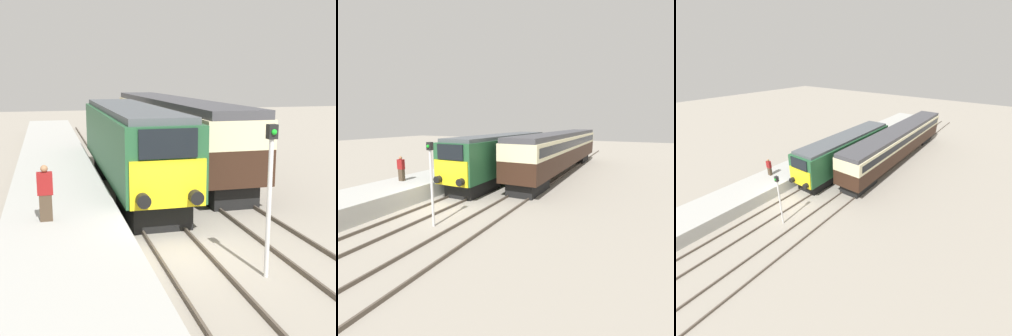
# 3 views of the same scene
# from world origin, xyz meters

# --- Properties ---
(ground_plane) EXTENTS (120.00, 120.00, 0.00)m
(ground_plane) POSITION_xyz_m (0.00, 0.00, 0.00)
(ground_plane) COLOR gray
(platform_left) EXTENTS (3.50, 50.00, 1.01)m
(platform_left) POSITION_xyz_m (-3.30, 8.00, 0.51)
(platform_left) COLOR #A8A8A3
(platform_left) RESTS_ON ground_plane
(rails_near_track) EXTENTS (1.51, 60.00, 0.14)m
(rails_near_track) POSITION_xyz_m (0.00, 5.00, 0.07)
(rails_near_track) COLOR #4C4238
(rails_near_track) RESTS_ON ground_plane
(rails_far_track) EXTENTS (1.50, 60.00, 0.14)m
(rails_far_track) POSITION_xyz_m (3.40, 5.00, 0.07)
(rails_far_track) COLOR #4C4238
(rails_far_track) RESTS_ON ground_plane
(locomotive) EXTENTS (2.70, 13.88, 3.82)m
(locomotive) POSITION_xyz_m (0.00, 8.13, 2.13)
(locomotive) COLOR black
(locomotive) RESTS_ON ground_plane
(passenger_carriage) EXTENTS (2.75, 20.71, 3.87)m
(passenger_carriage) POSITION_xyz_m (3.40, 13.76, 2.37)
(passenger_carriage) COLOR black
(passenger_carriage) RESTS_ON ground_plane
(person_on_platform) EXTENTS (0.44, 0.26, 1.63)m
(person_on_platform) POSITION_xyz_m (-3.74, 0.99, 1.82)
(person_on_platform) COLOR #473828
(person_on_platform) RESTS_ON platform_left
(signal_post) EXTENTS (0.24, 0.28, 3.96)m
(signal_post) POSITION_xyz_m (1.70, -2.09, 2.35)
(signal_post) COLOR silver
(signal_post) RESTS_ON ground_plane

